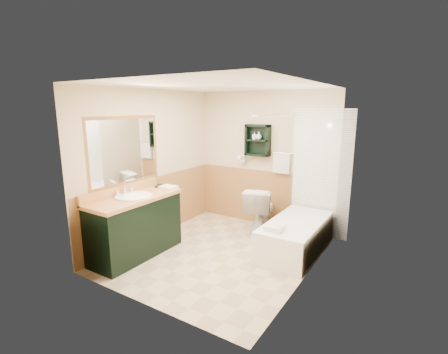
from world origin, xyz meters
TOP-DOWN VIEW (x-y plane):
  - floor at (0.00, 0.00)m, footprint 3.00×3.00m
  - back_wall at (0.00, 1.52)m, footprint 2.60×0.04m
  - left_wall at (-1.32, 0.00)m, footprint 0.04×3.00m
  - right_wall at (1.32, 0.00)m, footprint 0.04×3.00m
  - ceiling at (0.00, 0.00)m, footprint 2.60×3.00m
  - wainscot_left at (-1.29, 0.00)m, footprint 2.98×2.98m
  - wainscot_back at (0.00, 1.49)m, footprint 2.58×2.58m
  - mirror_frame at (-1.27, -0.55)m, footprint 1.30×1.30m
  - mirror_glass at (-1.27, -0.55)m, footprint 1.20×1.20m
  - tile_right at (1.28, 0.75)m, footprint 1.50×1.50m
  - tile_back at (1.03, 1.48)m, footprint 0.95×0.95m
  - tile_accent at (1.27, 0.75)m, footprint 1.50×1.50m
  - wall_shelf at (-0.10, 1.41)m, footprint 0.45×0.15m
  - hair_dryer at (-0.40, 1.43)m, footprint 0.10×0.24m
  - towel_bar at (0.35, 1.45)m, footprint 0.40×0.06m
  - curtain_rod at (0.53, 0.75)m, footprint 0.03×1.60m
  - shower_curtain at (0.53, 0.92)m, footprint 1.05×1.05m
  - vanity at (-0.99, -0.68)m, footprint 0.59×1.39m
  - bathtub at (0.93, 0.68)m, footprint 0.71×1.50m
  - toilet at (0.14, 1.07)m, footprint 0.64×0.90m
  - counter_towel at (-0.89, -0.06)m, footprint 0.25×0.20m
  - vanity_book at (-1.16, -0.06)m, footprint 0.14×0.08m
  - tub_towel at (0.80, 0.14)m, footprint 0.24×0.20m
  - soap_bottle_a at (-0.16, 1.40)m, footprint 0.07×0.13m
  - soap_bottle_b at (-0.08, 1.40)m, footprint 0.14×0.16m

SIDE VIEW (x-z plane):
  - floor at x=0.00m, z-range 0.00..0.00m
  - bathtub at x=0.93m, z-range 0.00..0.47m
  - toilet at x=0.14m, z-range 0.00..0.80m
  - vanity at x=-0.99m, z-range 0.00..0.88m
  - wainscot_left at x=-1.29m, z-range 0.00..1.00m
  - wainscot_back at x=0.00m, z-range 0.00..1.00m
  - tub_towel at x=0.80m, z-range 0.47..0.54m
  - counter_towel at x=-0.89m, z-range 0.88..0.92m
  - vanity_book at x=-1.16m, z-range 0.88..1.08m
  - tile_right at x=1.28m, z-range 0.00..2.10m
  - tile_back at x=1.03m, z-range 0.00..2.10m
  - shower_curtain at x=0.53m, z-range 0.30..2.00m
  - back_wall at x=0.00m, z-range 0.00..2.40m
  - left_wall at x=-1.32m, z-range 0.00..2.40m
  - right_wall at x=1.32m, z-range 0.00..2.40m
  - hair_dryer at x=-0.40m, z-range 1.11..1.29m
  - towel_bar at x=0.35m, z-range 1.15..1.55m
  - mirror_frame at x=-1.27m, z-range 1.00..2.00m
  - mirror_glass at x=-1.27m, z-range 1.05..1.95m
  - wall_shelf at x=-0.10m, z-range 1.27..1.83m
  - soap_bottle_a at x=-0.16m, z-range 1.56..1.62m
  - soap_bottle_b at x=-0.08m, z-range 1.56..1.67m
  - tile_accent at x=1.27m, z-range 1.85..1.95m
  - curtain_rod at x=0.53m, z-range 1.98..2.02m
  - ceiling at x=0.00m, z-range 2.40..2.44m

